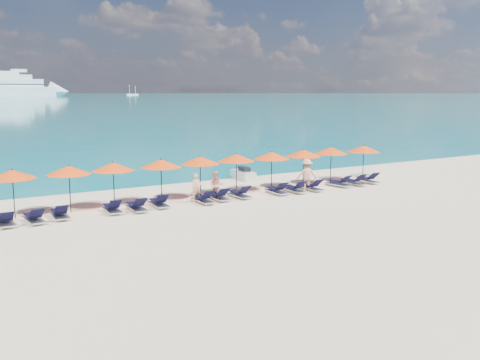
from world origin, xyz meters
TOP-DOWN VIEW (x-y plane):
  - ground at (0.00, 0.00)m, footprint 1400.00×1400.00m
  - cruise_ship at (58.55, 507.02)m, footprint 115.99×54.64m
  - sailboat_near at (199.56, 576.46)m, footprint 5.98×1.99m
  - sailboat_far at (188.13, 564.00)m, footprint 6.61×2.20m
  - jetski at (4.07, 9.46)m, footprint 0.96×2.23m
  - beachgoer_a at (-1.83, 4.30)m, footprint 0.57×0.39m
  - beachgoer_b at (-0.63, 4.41)m, footprint 0.85×0.78m
  - beachgoer_c at (5.14, 4.13)m, footprint 1.30×0.98m
  - umbrella_0 at (-10.42, 5.30)m, footprint 2.10×2.10m
  - umbrella_1 at (-7.96, 5.29)m, footprint 2.10×2.10m
  - umbrella_2 at (-5.82, 5.37)m, footprint 2.10×2.10m
  - umbrella_3 at (-3.36, 5.26)m, footprint 2.10×2.10m
  - umbrella_4 at (-1.08, 5.36)m, footprint 2.10×2.10m
  - umbrella_5 at (1.14, 5.32)m, footprint 2.10×2.10m
  - umbrella_6 at (3.39, 5.17)m, footprint 2.10×2.10m
  - umbrella_7 at (5.70, 5.20)m, footprint 2.10×2.10m
  - umbrella_8 at (8.00, 5.42)m, footprint 2.10×2.10m
  - umbrella_9 at (10.44, 5.13)m, footprint 2.10×2.10m
  - lounger_0 at (-10.98, 4.06)m, footprint 0.62×1.70m
  - lounger_1 at (-9.83, 4.01)m, footprint 0.76×1.74m
  - lounger_2 at (-8.69, 4.24)m, footprint 0.71×1.73m
  - lounger_3 at (-6.31, 4.16)m, footprint 0.72×1.73m
  - lounger_4 at (-5.19, 3.94)m, footprint 0.66×1.72m
  - lounger_5 at (-3.94, 4.22)m, footprint 0.73×1.74m
  - lounger_6 at (-1.65, 3.92)m, footprint 0.67×1.72m
  - lounger_7 at (-0.62, 4.17)m, footprint 0.65×1.71m
  - lounger_8 at (0.65, 4.17)m, footprint 0.68×1.72m
  - lounger_9 at (2.96, 4.01)m, footprint 0.69×1.72m
  - lounger_10 at (4.08, 3.85)m, footprint 0.64×1.71m
  - lounger_11 at (5.27, 3.85)m, footprint 0.64×1.71m
  - lounger_12 at (7.49, 4.04)m, footprint 0.79×1.76m
  - lounger_13 at (8.58, 3.96)m, footprint 0.76×1.75m
  - lounger_14 at (9.87, 4.08)m, footprint 0.73×1.74m

SIDE VIEW (x-z plane):
  - ground at x=0.00m, z-range 0.00..0.00m
  - lounger_0 at x=-10.98m, z-range -0.09..0.56m
  - lounger_1 at x=-9.83m, z-range -0.09..0.56m
  - lounger_2 at x=-8.69m, z-range -0.09..0.56m
  - lounger_3 at x=-6.31m, z-range -0.09..0.56m
  - lounger_4 at x=-5.19m, z-range -0.09..0.56m
  - lounger_5 at x=-3.94m, z-range -0.09..0.56m
  - lounger_6 at x=-1.65m, z-range -0.09..0.56m
  - lounger_7 at x=-0.62m, z-range -0.09..0.56m
  - lounger_8 at x=0.65m, z-range -0.09..0.56m
  - lounger_9 at x=2.96m, z-range -0.09..0.56m
  - lounger_10 at x=4.08m, z-range -0.09..0.56m
  - lounger_11 at x=5.27m, z-range -0.09..0.56m
  - lounger_12 at x=7.49m, z-range -0.09..0.56m
  - lounger_13 at x=8.58m, z-range -0.09..0.56m
  - lounger_14 at x=9.87m, z-range -0.09..0.56m
  - jetski at x=4.07m, z-range -0.07..0.71m
  - beachgoer_a at x=-1.83m, z-range 0.00..1.50m
  - beachgoer_b at x=-0.63m, z-range 0.00..1.52m
  - beachgoer_c at x=5.14m, z-range 0.00..1.82m
  - sailboat_near at x=199.56m, z-range -4.36..6.61m
  - sailboat_far at x=188.13m, z-range -4.82..7.30m
  - umbrella_0 at x=-10.42m, z-range 0.88..3.16m
  - umbrella_1 at x=-7.96m, z-range 0.88..3.16m
  - umbrella_2 at x=-5.82m, z-range 0.88..3.16m
  - umbrella_3 at x=-3.36m, z-range 0.88..3.16m
  - umbrella_4 at x=-1.08m, z-range 0.88..3.16m
  - umbrella_5 at x=1.14m, z-range 0.88..3.16m
  - umbrella_6 at x=3.39m, z-range 0.88..3.16m
  - umbrella_7 at x=5.70m, z-range 0.88..3.16m
  - umbrella_8 at x=8.00m, z-range 0.88..3.16m
  - umbrella_9 at x=10.44m, z-range 0.88..3.16m
  - cruise_ship at x=58.55m, z-range -7.76..24.59m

